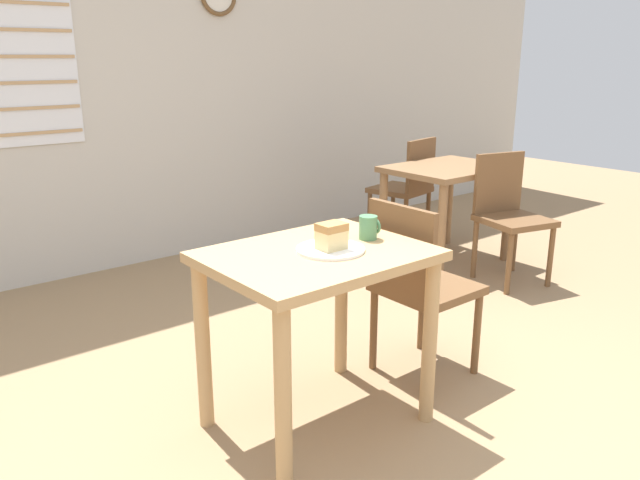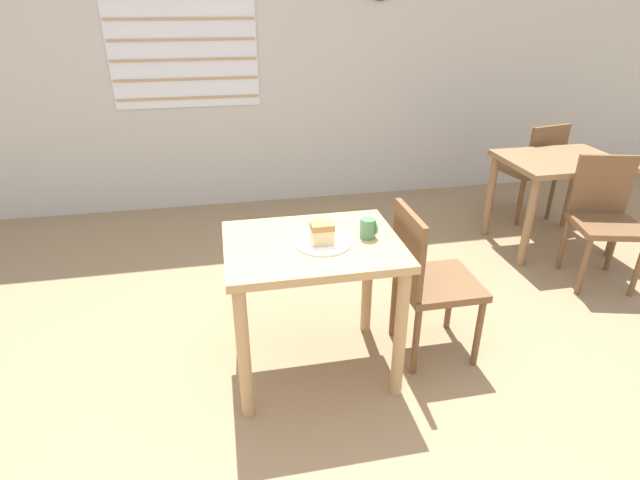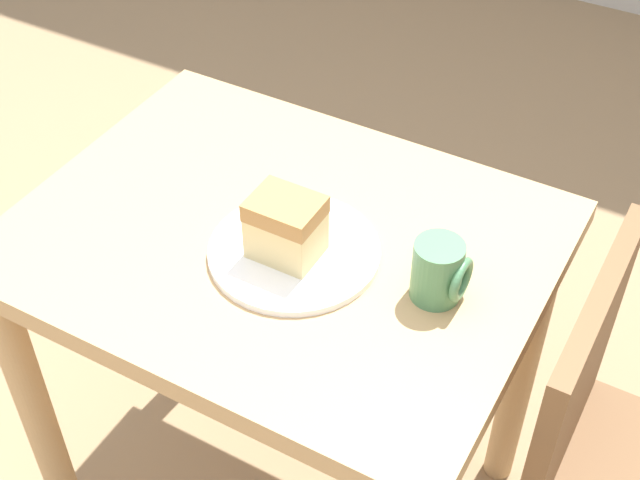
# 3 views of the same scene
# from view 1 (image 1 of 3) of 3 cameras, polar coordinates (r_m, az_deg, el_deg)

# --- Properties ---
(wall_back) EXTENTS (10.00, 0.09, 2.80)m
(wall_back) POSITION_cam_1_polar(r_m,az_deg,el_deg) (4.50, -22.12, 14.42)
(wall_back) COLOR beige
(wall_back) RESTS_ON ground_plane
(dining_table_near) EXTENTS (0.83, 0.65, 0.75)m
(dining_table_near) POSITION_cam_1_polar(r_m,az_deg,el_deg) (2.45, -0.28, -4.16)
(dining_table_near) COLOR tan
(dining_table_near) RESTS_ON ground_plane
(dining_table_far) EXTENTS (0.84, 0.65, 0.71)m
(dining_table_far) POSITION_cam_1_polar(r_m,az_deg,el_deg) (4.63, 11.57, 5.06)
(dining_table_far) COLOR olive
(dining_table_far) RESTS_ON ground_plane
(chair_near_window) EXTENTS (0.41, 0.41, 0.85)m
(chair_near_window) POSITION_cam_1_polar(r_m,az_deg,el_deg) (2.91, 8.94, -3.86)
(chair_near_window) COLOR brown
(chair_near_window) RESTS_ON ground_plane
(chair_far_corner) EXTENTS (0.49, 0.49, 0.85)m
(chair_far_corner) POSITION_cam_1_polar(r_m,az_deg,el_deg) (4.35, 16.86, 2.44)
(chair_far_corner) COLOR brown
(chair_far_corner) RESTS_ON ground_plane
(chair_far_opposite) EXTENTS (0.48, 0.48, 0.85)m
(chair_far_opposite) POSITION_cam_1_polar(r_m,az_deg,el_deg) (5.09, 7.94, 4.96)
(chair_far_opposite) COLOR brown
(chair_far_opposite) RESTS_ON ground_plane
(plate) EXTENTS (0.27, 0.27, 0.01)m
(plate) POSITION_cam_1_polar(r_m,az_deg,el_deg) (2.41, 0.96, -0.85)
(plate) COLOR white
(plate) RESTS_ON dining_table_near
(cake_slice) EXTENTS (0.10, 0.08, 0.10)m
(cake_slice) POSITION_cam_1_polar(r_m,az_deg,el_deg) (2.38, 1.06, 0.37)
(cake_slice) COLOR #E5CC89
(cake_slice) RESTS_ON plate
(coffee_mug) EXTENTS (0.08, 0.07, 0.10)m
(coffee_mug) POSITION_cam_1_polar(r_m,az_deg,el_deg) (2.56, 4.48, 1.16)
(coffee_mug) COLOR #4C8456
(coffee_mug) RESTS_ON dining_table_near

